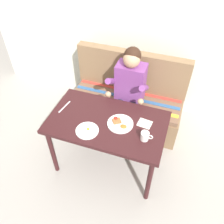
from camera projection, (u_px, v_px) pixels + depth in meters
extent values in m
plane|color=#A6A199|center=(108.00, 162.00, 2.93)|extent=(8.00, 8.00, 0.00)
cube|color=silver|center=(142.00, 17.00, 2.89)|extent=(4.40, 0.10, 2.60)
cube|color=#351517|center=(107.00, 122.00, 2.44)|extent=(1.20, 0.70, 0.04)
cylinder|color=#351517|center=(52.00, 152.00, 2.62)|extent=(0.05, 0.05, 0.69)
cylinder|color=#351517|center=(149.00, 181.00, 2.37)|extent=(0.05, 0.05, 0.69)
cylinder|color=#351517|center=(75.00, 116.00, 3.01)|extent=(0.05, 0.05, 0.69)
cylinder|color=#351517|center=(160.00, 138.00, 2.76)|extent=(0.05, 0.05, 0.69)
cube|color=#806244|center=(126.00, 112.00, 3.28)|extent=(1.44, 0.56, 0.40)
cube|color=brown|center=(126.00, 99.00, 3.12)|extent=(1.40, 0.52, 0.06)
cube|color=#806244|center=(132.00, 71.00, 3.06)|extent=(1.44, 0.12, 0.54)
cube|color=yellow|center=(123.00, 104.00, 3.00)|extent=(1.38, 0.05, 0.01)
cube|color=#336099|center=(126.00, 97.00, 3.10)|extent=(1.38, 0.05, 0.01)
cube|color=#C63D33|center=(129.00, 91.00, 3.19)|extent=(1.38, 0.05, 0.01)
cube|color=#7A3B81|center=(131.00, 82.00, 2.84)|extent=(0.34, 0.22, 0.48)
sphere|color=tan|center=(132.00, 59.00, 2.60)|extent=(0.19, 0.19, 0.19)
sphere|color=#331E14|center=(133.00, 56.00, 2.60)|extent=(0.19, 0.19, 0.19)
cylinder|color=#7A3B81|center=(112.00, 81.00, 2.74)|extent=(0.07, 0.29, 0.23)
cylinder|color=#7A3B81|center=(144.00, 88.00, 2.65)|extent=(0.07, 0.29, 0.23)
sphere|color=tan|center=(108.00, 94.00, 2.73)|extent=(0.07, 0.07, 0.07)
sphere|color=tan|center=(141.00, 102.00, 2.64)|extent=(0.07, 0.07, 0.07)
cylinder|color=#232333|center=(119.00, 105.00, 2.91)|extent=(0.09, 0.34, 0.09)
cylinder|color=#232333|center=(114.00, 129.00, 2.97)|extent=(0.08, 0.08, 0.52)
cube|color=black|center=(113.00, 144.00, 3.10)|extent=(0.09, 0.20, 0.05)
cylinder|color=#232333|center=(132.00, 108.00, 2.87)|extent=(0.09, 0.34, 0.09)
cylinder|color=#232333|center=(127.00, 132.00, 2.93)|extent=(0.08, 0.08, 0.52)
cube|color=black|center=(125.00, 148.00, 3.06)|extent=(0.09, 0.20, 0.05)
cylinder|color=white|center=(120.00, 124.00, 2.38)|extent=(0.26, 0.26, 0.02)
cube|color=#9E5B31|center=(117.00, 121.00, 2.39)|extent=(0.10, 0.10, 0.02)
sphere|color=red|center=(116.00, 118.00, 2.40)|extent=(0.04, 0.04, 0.04)
ellipsoid|color=#CC6623|center=(124.00, 126.00, 2.33)|extent=(0.06, 0.05, 0.02)
cylinder|color=white|center=(87.00, 131.00, 2.32)|extent=(0.23, 0.23, 0.01)
ellipsoid|color=white|center=(87.00, 130.00, 2.31)|extent=(0.09, 0.08, 0.01)
sphere|color=yellow|center=(88.00, 129.00, 2.31)|extent=(0.03, 0.03, 0.03)
cylinder|color=white|center=(145.00, 136.00, 2.22)|extent=(0.08, 0.08, 0.09)
cylinder|color=brown|center=(145.00, 133.00, 2.20)|extent=(0.07, 0.07, 0.01)
torus|color=white|center=(150.00, 137.00, 2.21)|extent=(0.05, 0.01, 0.05)
cube|color=silver|center=(145.00, 124.00, 2.39)|extent=(0.15, 0.13, 0.01)
cube|color=silver|center=(65.00, 107.00, 2.57)|extent=(0.05, 0.20, 0.00)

